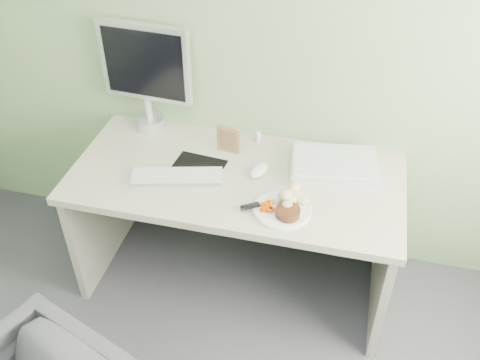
% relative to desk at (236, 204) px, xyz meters
% --- Properties ---
extents(wall_back, '(3.50, 0.00, 3.50)m').
position_rel_desk_xyz_m(wall_back, '(0.00, 0.38, 0.80)').
color(wall_back, gray).
rests_on(wall_back, floor).
extents(desk, '(1.60, 0.75, 0.73)m').
position_rel_desk_xyz_m(desk, '(0.00, 0.00, 0.00)').
color(desk, beige).
rests_on(desk, floor).
extents(plate, '(0.26, 0.26, 0.01)m').
position_rel_desk_xyz_m(plate, '(0.26, -0.20, 0.19)').
color(plate, white).
rests_on(plate, desk).
extents(steak, '(0.13, 0.13, 0.03)m').
position_rel_desk_xyz_m(steak, '(0.29, -0.24, 0.21)').
color(steak, black).
rests_on(steak, plate).
extents(potato_pile, '(0.14, 0.13, 0.06)m').
position_rel_desk_xyz_m(potato_pile, '(0.28, -0.15, 0.23)').
color(potato_pile, tan).
rests_on(potato_pile, plate).
extents(carrot_heap, '(0.07, 0.06, 0.04)m').
position_rel_desk_xyz_m(carrot_heap, '(0.20, -0.22, 0.22)').
color(carrot_heap, '#E24404').
rests_on(carrot_heap, plate).
extents(steak_knife, '(0.21, 0.14, 0.02)m').
position_rel_desk_xyz_m(steak_knife, '(0.15, -0.21, 0.21)').
color(steak_knife, silver).
rests_on(steak_knife, plate).
extents(mousepad, '(0.27, 0.24, 0.00)m').
position_rel_desk_xyz_m(mousepad, '(-0.20, 0.01, 0.18)').
color(mousepad, black).
rests_on(mousepad, desk).
extents(keyboard, '(0.45, 0.23, 0.02)m').
position_rel_desk_xyz_m(keyboard, '(-0.26, -0.10, 0.20)').
color(keyboard, white).
rests_on(keyboard, desk).
extents(computer_mouse, '(0.11, 0.14, 0.04)m').
position_rel_desk_xyz_m(computer_mouse, '(0.10, 0.04, 0.20)').
color(computer_mouse, white).
rests_on(computer_mouse, desk).
extents(photo_frame, '(0.12, 0.03, 0.15)m').
position_rel_desk_xyz_m(photo_frame, '(-0.08, 0.18, 0.26)').
color(photo_frame, olive).
rests_on(photo_frame, desk).
extents(eyedrop_bottle, '(0.03, 0.03, 0.07)m').
position_rel_desk_xyz_m(eyedrop_bottle, '(0.04, 0.30, 0.22)').
color(eyedrop_bottle, white).
rests_on(eyedrop_bottle, desk).
extents(scanner, '(0.45, 0.34, 0.06)m').
position_rel_desk_xyz_m(scanner, '(0.45, 0.14, 0.22)').
color(scanner, '#BBBDC2').
rests_on(scanner, desk).
extents(monitor, '(0.48, 0.15, 0.58)m').
position_rel_desk_xyz_m(monitor, '(-0.55, 0.32, 0.51)').
color(monitor, silver).
rests_on(monitor, desk).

